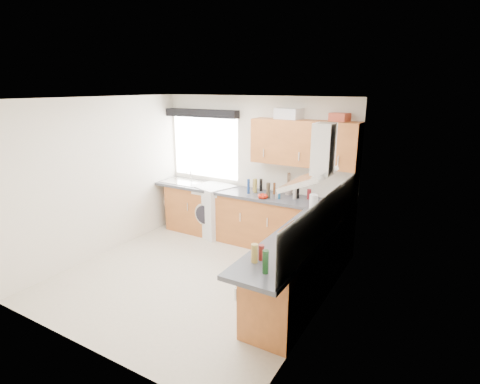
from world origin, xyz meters
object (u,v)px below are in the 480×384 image
Objects in this scene: oven at (303,266)px; upper_cabinets at (304,143)px; washing_machine at (214,210)px; extractor_hood at (316,164)px.

upper_cabinets is (-0.55, 1.32, 1.38)m from oven.
oven is at bearing -67.46° from upper_cabinets.
upper_cabinets is 2.12m from washing_machine.
extractor_hood reaches higher than washing_machine.
oven is 1.35m from extractor_hood.
upper_cabinets reaches higher than washing_machine.
upper_cabinets is 1.84× the size of washing_machine.
oven is 1.09× the size of extractor_hood.
extractor_hood is at bearing -63.87° from upper_cabinets.
extractor_hood is at bearing -0.00° from oven.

